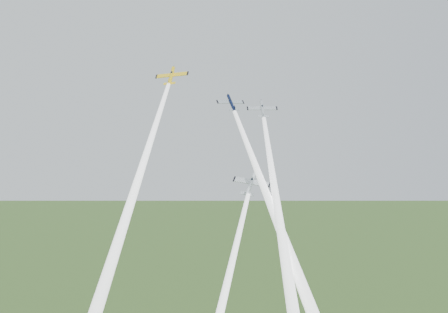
% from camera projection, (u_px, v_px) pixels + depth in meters
% --- Properties ---
extents(plane_yellow, '(9.51, 8.92, 7.36)m').
position_uv_depth(plane_yellow, '(171.00, 76.00, 136.05)').
color(plane_yellow, yellow).
extents(smoke_trail_yellow, '(15.25, 44.46, 45.97)m').
position_uv_depth(smoke_trail_yellow, '(137.00, 182.00, 112.61)').
color(smoke_trail_yellow, white).
extents(plane_navy, '(8.17, 7.16, 5.73)m').
position_uv_depth(plane_navy, '(231.00, 103.00, 133.08)').
color(plane_navy, '#0B1433').
extents(smoke_trail_navy, '(12.99, 40.38, 41.44)m').
position_uv_depth(smoke_trail_navy, '(271.00, 205.00, 112.80)').
color(smoke_trail_navy, white).
extents(plane_silver_right, '(7.35, 6.04, 5.99)m').
position_uv_depth(plane_silver_right, '(262.00, 109.00, 131.88)').
color(plane_silver_right, '#B7BEC6').
extents(smoke_trail_silver_right, '(3.16, 41.95, 42.17)m').
position_uv_depth(smoke_trail_silver_right, '(279.00, 216.00, 109.90)').
color(smoke_trail_silver_right, white).
extents(plane_silver_low, '(10.97, 9.22, 7.98)m').
position_uv_depth(plane_silver_low, '(251.00, 183.00, 121.72)').
color(plane_silver_low, silver).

